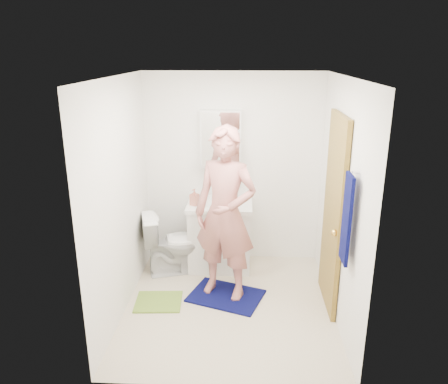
# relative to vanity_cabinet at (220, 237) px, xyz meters

# --- Properties ---
(floor) EXTENTS (2.20, 2.40, 0.02)m
(floor) POSITION_rel_vanity_cabinet_xyz_m (0.15, -0.91, -0.41)
(floor) COLOR beige
(floor) RESTS_ON ground
(ceiling) EXTENTS (2.20, 2.40, 0.02)m
(ceiling) POSITION_rel_vanity_cabinet_xyz_m (0.15, -0.91, 2.01)
(ceiling) COLOR white
(ceiling) RESTS_ON ground
(wall_back) EXTENTS (2.20, 0.02, 2.40)m
(wall_back) POSITION_rel_vanity_cabinet_xyz_m (0.15, 0.30, 0.80)
(wall_back) COLOR white
(wall_back) RESTS_ON ground
(wall_front) EXTENTS (2.20, 0.02, 2.40)m
(wall_front) POSITION_rel_vanity_cabinet_xyz_m (0.15, -2.12, 0.80)
(wall_front) COLOR white
(wall_front) RESTS_ON ground
(wall_left) EXTENTS (0.02, 2.40, 2.40)m
(wall_left) POSITION_rel_vanity_cabinet_xyz_m (-0.96, -0.91, 0.80)
(wall_left) COLOR white
(wall_left) RESTS_ON ground
(wall_right) EXTENTS (0.02, 2.40, 2.40)m
(wall_right) POSITION_rel_vanity_cabinet_xyz_m (1.26, -0.91, 0.80)
(wall_right) COLOR white
(wall_right) RESTS_ON ground
(vanity_cabinet) EXTENTS (0.75, 0.55, 0.80)m
(vanity_cabinet) POSITION_rel_vanity_cabinet_xyz_m (0.00, 0.00, 0.00)
(vanity_cabinet) COLOR white
(vanity_cabinet) RESTS_ON floor
(countertop) EXTENTS (0.79, 0.59, 0.05)m
(countertop) POSITION_rel_vanity_cabinet_xyz_m (0.00, 0.00, 0.43)
(countertop) COLOR white
(countertop) RESTS_ON vanity_cabinet
(sink_basin) EXTENTS (0.40, 0.40, 0.03)m
(sink_basin) POSITION_rel_vanity_cabinet_xyz_m (0.00, 0.00, 0.44)
(sink_basin) COLOR white
(sink_basin) RESTS_ON countertop
(faucet) EXTENTS (0.03, 0.03, 0.12)m
(faucet) POSITION_rel_vanity_cabinet_xyz_m (0.00, 0.18, 0.51)
(faucet) COLOR silver
(faucet) RESTS_ON countertop
(medicine_cabinet) EXTENTS (0.50, 0.12, 0.70)m
(medicine_cabinet) POSITION_rel_vanity_cabinet_xyz_m (0.00, 0.22, 1.20)
(medicine_cabinet) COLOR white
(medicine_cabinet) RESTS_ON wall_back
(mirror_panel) EXTENTS (0.46, 0.01, 0.66)m
(mirror_panel) POSITION_rel_vanity_cabinet_xyz_m (0.00, 0.16, 1.20)
(mirror_panel) COLOR white
(mirror_panel) RESTS_ON wall_back
(door) EXTENTS (0.05, 0.80, 2.05)m
(door) POSITION_rel_vanity_cabinet_xyz_m (1.22, -0.76, 0.62)
(door) COLOR olive
(door) RESTS_ON ground
(door_knob) EXTENTS (0.07, 0.07, 0.07)m
(door_knob) POSITION_rel_vanity_cabinet_xyz_m (1.18, -1.08, 0.55)
(door_knob) COLOR gold
(door_knob) RESTS_ON door
(towel) EXTENTS (0.03, 0.24, 0.80)m
(towel) POSITION_rel_vanity_cabinet_xyz_m (1.18, -1.48, 0.85)
(towel) COLOR #060940
(towel) RESTS_ON wall_right
(towel_hook) EXTENTS (0.06, 0.02, 0.02)m
(towel_hook) POSITION_rel_vanity_cabinet_xyz_m (1.22, -1.48, 1.27)
(towel_hook) COLOR silver
(towel_hook) RESTS_ON wall_right
(toilet) EXTENTS (0.85, 0.63, 0.77)m
(toilet) POSITION_rel_vanity_cabinet_xyz_m (-0.54, -0.17, -0.02)
(toilet) COLOR white
(toilet) RESTS_ON floor
(bath_mat) EXTENTS (0.92, 0.78, 0.02)m
(bath_mat) POSITION_rel_vanity_cabinet_xyz_m (0.11, -0.74, -0.39)
(bath_mat) COLOR #060940
(bath_mat) RESTS_ON floor
(green_rug) EXTENTS (0.52, 0.45, 0.02)m
(green_rug) POSITION_rel_vanity_cabinet_xyz_m (-0.62, -0.89, -0.39)
(green_rug) COLOR olive
(green_rug) RESTS_ON floor
(soap_dispenser) EXTENTS (0.12, 0.12, 0.20)m
(soap_dispenser) POSITION_rel_vanity_cabinet_xyz_m (-0.30, -0.08, 0.55)
(soap_dispenser) COLOR #BE6B58
(soap_dispenser) RESTS_ON countertop
(toothbrush_cup) EXTENTS (0.15, 0.15, 0.09)m
(toothbrush_cup) POSITION_rel_vanity_cabinet_xyz_m (0.10, 0.12, 0.50)
(toothbrush_cup) COLOR #8F469A
(toothbrush_cup) RESTS_ON countertop
(man) EXTENTS (0.80, 0.66, 1.89)m
(man) POSITION_rel_vanity_cabinet_xyz_m (0.10, -0.68, 0.57)
(man) COLOR #B66D66
(man) RESTS_ON bath_mat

